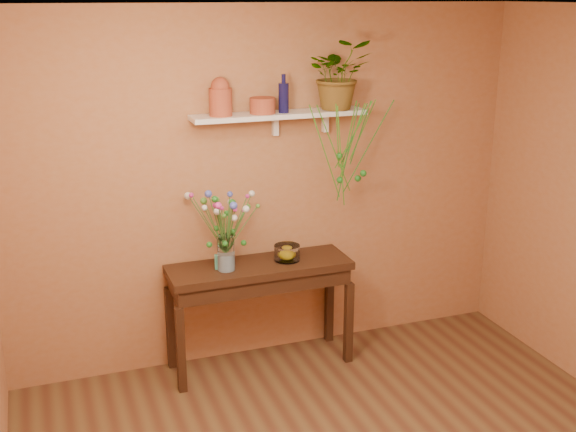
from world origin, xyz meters
TOP-DOWN VIEW (x-y plane):
  - room at (0.00, 0.00)m, footprint 4.04×4.04m
  - sideboard at (-0.15, 1.76)m, footprint 1.37×0.44m
  - wall_shelf at (0.06, 1.87)m, footprint 1.30×0.24m
  - terracotta_jug at (-0.39, 1.86)m, footprint 0.19×0.19m
  - terracotta_pot at (-0.08, 1.86)m, footprint 0.19×0.19m
  - blue_bottle at (0.07, 1.84)m, footprint 0.09×0.09m
  - spider_plant at (0.51, 1.85)m, footprint 0.53×0.49m
  - plant_fronds at (0.53, 1.70)m, footprint 0.68×0.30m
  - glass_vase at (-0.42, 1.72)m, footprint 0.13×0.13m
  - bouquet at (-0.42, 1.71)m, footprint 0.48×0.47m
  - glass_bowl at (0.07, 1.76)m, footprint 0.20×0.20m
  - lemon at (0.07, 1.77)m, footprint 0.08×0.08m
  - carton at (-0.46, 1.76)m, footprint 0.06×0.05m

SIDE VIEW (x-z plane):
  - sideboard at x=-0.15m, z-range 0.30..1.13m
  - lemon at x=0.07m, z-range 0.84..0.92m
  - carton at x=-0.46m, z-range 0.83..0.94m
  - glass_bowl at x=0.07m, z-range 0.83..0.94m
  - glass_vase at x=-0.42m, z-range 0.81..1.08m
  - bouquet at x=-0.42m, z-range 1.03..1.52m
  - room at x=0.00m, z-range 0.00..2.70m
  - plant_fronds at x=0.53m, z-range 1.19..2.00m
  - wall_shelf at x=0.06m, z-range 1.82..2.01m
  - terracotta_pot at x=-0.08m, z-range 1.94..2.05m
  - blue_bottle at x=0.07m, z-range 1.91..2.19m
  - terracotta_jug at x=-0.39m, z-range 1.93..2.20m
  - spider_plant at x=0.51m, z-range 1.94..2.45m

